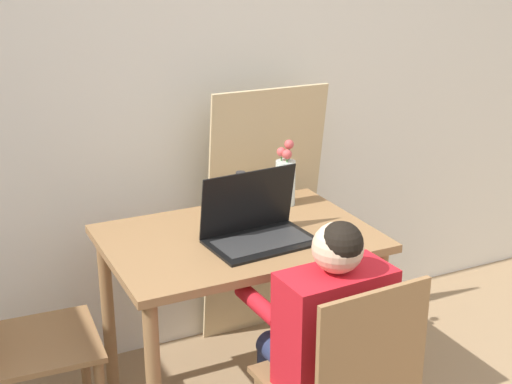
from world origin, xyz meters
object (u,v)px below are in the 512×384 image
object	(u,v)px
chair_spare	(20,344)
person_seated	(325,326)
water_bottle	(241,203)
flower_vase	(285,179)
laptop	(256,225)

from	to	relation	value
chair_spare	person_seated	size ratio (longest dim) A/B	0.86
person_seated	water_bottle	bearing A→B (deg)	-89.20
person_seated	flower_vase	xyz separation A→B (m)	(0.25, 0.73, 0.24)
person_seated	water_bottle	size ratio (longest dim) A/B	4.35
flower_vase	water_bottle	distance (m)	0.33
person_seated	flower_vase	distance (m)	0.81
chair_spare	water_bottle	distance (m)	0.92
person_seated	laptop	size ratio (longest dim) A/B	2.52
laptop	person_seated	bearing A→B (deg)	-91.70
flower_vase	chair_spare	bearing A→B (deg)	-173.34
chair_spare	person_seated	bearing A→B (deg)	-122.02
flower_vase	person_seated	bearing A→B (deg)	-108.62
flower_vase	laptop	bearing A→B (deg)	-133.76
person_seated	water_bottle	world-z (taller)	person_seated
chair_spare	flower_vase	xyz separation A→B (m)	(1.10, 0.13, 0.41)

